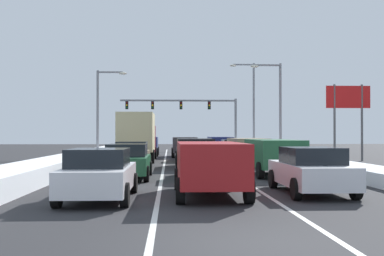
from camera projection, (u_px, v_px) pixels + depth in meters
name	position (u px, v px, depth m)	size (l,w,h in m)	color
ground_plane	(193.00, 167.00, 27.66)	(126.19, 126.19, 0.00)	#28282B
lane_stripe_between_right_lane_and_center_lane	(214.00, 162.00, 32.59)	(0.14, 53.39, 0.01)	silver
lane_stripe_between_center_lane_and_left_lane	(165.00, 162.00, 32.43)	(0.14, 53.39, 0.01)	silver
snow_bank_right_shoulder	(290.00, 158.00, 32.84)	(1.94, 53.39, 0.54)	white
snow_bank_left_shoulder	(87.00, 157.00, 32.18)	(2.15, 53.39, 0.72)	white
sedan_white_right_lane_nearest	(311.00, 170.00, 15.41)	(2.00, 4.50, 1.51)	silver
suv_green_right_lane_second	(274.00, 154.00, 22.10)	(2.16, 4.90, 1.67)	#1E5633
suv_tan_right_lane_third	(248.00, 149.00, 29.22)	(2.16, 4.90, 1.67)	#937F60
sedan_maroon_right_lane_fourth	(233.00, 149.00, 36.23)	(2.00, 4.50, 1.51)	maroon
suv_navy_right_lane_fifth	(220.00, 144.00, 43.32)	(2.16, 4.90, 1.67)	navy
suv_red_center_lane_nearest	(210.00, 163.00, 14.81)	(2.16, 4.90, 1.67)	maroon
sedan_silver_center_lane_second	(203.00, 161.00, 20.68)	(2.00, 4.50, 1.51)	#B7BABF
suv_black_center_lane_third	(194.00, 150.00, 27.41)	(2.16, 4.90, 1.67)	black
sedan_gray_center_lane_fourth	(190.00, 150.00, 33.83)	(2.00, 4.50, 1.51)	slate
suv_charcoal_center_lane_fifth	(184.00, 145.00, 39.98)	(2.16, 4.90, 1.67)	#38383D
sedan_white_left_lane_nearest	(99.00, 174.00, 13.97)	(2.00, 4.50, 1.51)	silver
sedan_green_left_lane_second	(128.00, 161.00, 20.59)	(2.00, 4.50, 1.51)	#1E5633
sedan_tan_left_lane_third	(132.00, 155.00, 26.67)	(2.00, 4.50, 1.51)	#937F60
box_truck_left_lane_fourth	(138.00, 135.00, 33.52)	(2.53, 7.20, 3.36)	maroon
suv_navy_left_lane_fifth	(146.00, 144.00, 42.17)	(2.16, 4.90, 1.67)	navy
traffic_light_gantry	(192.00, 109.00, 56.85)	(14.00, 0.47, 6.20)	slate
street_lamp_right_near	(276.00, 101.00, 40.20)	(2.66, 0.36, 7.93)	gray
street_lamp_right_mid	(251.00, 100.00, 49.88)	(2.66, 0.36, 9.40)	gray
street_lamp_left_mid	(102.00, 104.00, 41.63)	(2.66, 0.36, 7.53)	gray
roadside_sign_right	(348.00, 105.00, 33.99)	(3.20, 0.16, 5.50)	#59595B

